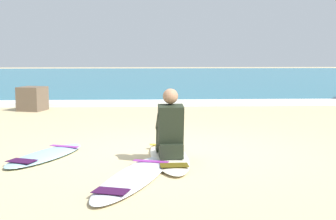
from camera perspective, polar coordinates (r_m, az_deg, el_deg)
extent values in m
plane|color=#CCB584|center=(7.35, 0.69, -5.01)|extent=(80.00, 80.00, 0.00)
cube|color=teal|center=(27.49, -1.91, 3.86)|extent=(80.00, 28.00, 0.10)
cube|color=white|center=(13.83, -0.98, 0.84)|extent=(80.00, 0.90, 0.11)
ellipsoid|color=#EFE5C6|center=(6.95, 0.09, -5.42)|extent=(0.62, 2.36, 0.07)
cube|color=gold|center=(7.58, -0.38, -4.08)|extent=(0.48, 0.12, 0.01)
cube|color=#4C400C|center=(6.22, 0.74, -6.54)|extent=(0.37, 0.26, 0.01)
cube|color=black|center=(6.61, 0.35, -4.81)|extent=(0.33, 0.28, 0.20)
cylinder|color=black|center=(6.75, -0.66, -3.26)|extent=(0.17, 0.41, 0.43)
cylinder|color=black|center=(6.96, -0.94, -3.21)|extent=(0.13, 0.27, 0.42)
cube|color=black|center=(7.06, -1.02, -4.67)|extent=(0.11, 0.23, 0.05)
cylinder|color=black|center=(6.77, 1.03, -3.23)|extent=(0.17, 0.41, 0.43)
cylinder|color=black|center=(6.98, 0.95, -3.18)|extent=(0.13, 0.27, 0.42)
cube|color=black|center=(7.09, 0.92, -4.63)|extent=(0.11, 0.23, 0.05)
cube|color=black|center=(6.59, 0.32, -1.76)|extent=(0.36, 0.31, 0.57)
sphere|color=#A37556|center=(6.57, 0.29, 1.64)|extent=(0.21, 0.21, 0.21)
cylinder|color=black|center=(6.72, -1.01, -1.37)|extent=(0.11, 0.40, 0.31)
cylinder|color=black|center=(6.75, 1.36, -1.34)|extent=(0.11, 0.40, 0.31)
ellipsoid|color=#9ED1E5|center=(7.21, -14.24, -5.19)|extent=(1.16, 1.83, 0.07)
cube|color=purple|center=(7.60, -12.16, -4.21)|extent=(0.48, 0.28, 0.01)
cube|color=#351037|center=(6.75, -16.94, -5.77)|extent=(0.43, 0.36, 0.01)
ellipsoid|color=silver|center=(5.83, -3.98, -7.85)|extent=(1.22, 2.41, 0.07)
cube|color=purple|center=(6.43, -2.05, -6.08)|extent=(0.49, 0.24, 0.01)
cube|color=#351037|center=(5.14, -6.78, -9.48)|extent=(0.42, 0.34, 0.01)
cube|color=brown|center=(12.95, -15.77, 1.30)|extent=(0.76, 0.77, 0.62)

